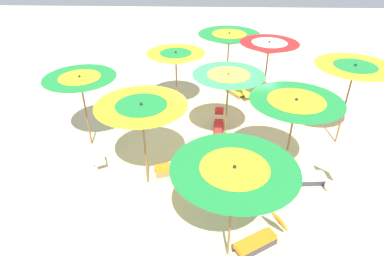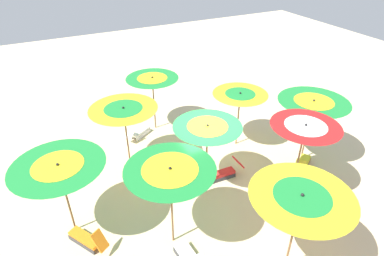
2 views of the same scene
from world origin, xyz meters
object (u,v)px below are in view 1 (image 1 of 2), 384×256
at_px(beach_umbrella_0, 81,84).
at_px(lounger_0, 313,175).
at_px(beach_umbrella_3, 176,59).
at_px(beach_umbrella_6, 229,39).
at_px(lounger_2, 94,155).
at_px(beach_ball, 330,186).
at_px(lounger_5, 260,239).
at_px(beach_umbrella_5, 295,107).
at_px(beach_umbrella_4, 228,82).
at_px(lounger_1, 219,126).
at_px(beach_umbrella_7, 269,48).
at_px(beach_umbrella_1, 142,113).
at_px(beach_umbrella_2, 234,175).
at_px(lounger_3, 176,166).
at_px(lounger_4, 238,91).
at_px(beach_umbrella_8, 354,73).

height_order(beach_umbrella_0, lounger_0, beach_umbrella_0).
height_order(beach_umbrella_3, beach_umbrella_6, beach_umbrella_6).
relative_size(lounger_0, lounger_2, 0.99).
height_order(beach_umbrella_6, beach_ball, beach_umbrella_6).
bearing_deg(lounger_5, beach_umbrella_5, -144.61).
bearing_deg(beach_umbrella_4, lounger_1, 11.89).
distance_m(beach_umbrella_4, beach_ball, 3.77).
bearing_deg(lounger_0, beach_umbrella_6, -74.36).
bearing_deg(lounger_0, lounger_1, -49.87).
distance_m(beach_umbrella_3, lounger_1, 2.67).
bearing_deg(beach_umbrella_5, beach_umbrella_7, -0.30).
distance_m(lounger_1, beach_ball, 3.84).
xyz_separation_m(beach_umbrella_1, lounger_0, (0.16, -4.30, -1.85)).
distance_m(beach_umbrella_2, lounger_3, 3.47).
xyz_separation_m(lounger_0, lounger_1, (2.40, 2.37, -0.01)).
bearing_deg(lounger_4, beach_umbrella_5, 155.98).
distance_m(beach_umbrella_3, lounger_2, 4.17).
bearing_deg(beach_umbrella_4, beach_umbrella_3, 36.22).
bearing_deg(beach_umbrella_2, lounger_2, 49.81).
distance_m(beach_umbrella_1, beach_umbrella_3, 4.04).
height_order(beach_umbrella_8, lounger_4, beach_umbrella_8).
relative_size(beach_umbrella_7, lounger_1, 1.88).
height_order(beach_umbrella_5, lounger_2, beach_umbrella_5).
distance_m(beach_umbrella_5, lounger_3, 3.48).
xyz_separation_m(beach_umbrella_1, lounger_5, (-1.96, -2.63, -1.85)).
height_order(beach_umbrella_2, lounger_0, beach_umbrella_2).
xyz_separation_m(beach_umbrella_2, lounger_2, (3.05, 3.61, -1.88)).
height_order(lounger_3, lounger_4, lounger_4).
xyz_separation_m(beach_umbrella_6, lounger_0, (-5.41, -1.98, -1.90)).
distance_m(beach_umbrella_1, beach_umbrella_4, 2.77).
distance_m(beach_umbrella_5, beach_umbrella_7, 3.99).
distance_m(beach_umbrella_1, lounger_0, 4.68).
distance_m(beach_umbrella_6, lounger_4, 1.99).
bearing_deg(lounger_4, lounger_2, 102.30).
bearing_deg(beach_umbrella_2, lounger_3, 25.38).
relative_size(beach_umbrella_0, beach_umbrella_2, 0.99).
bearing_deg(beach_umbrella_8, lounger_2, 99.58).
bearing_deg(beach_umbrella_3, beach_umbrella_4, -143.78).
bearing_deg(beach_umbrella_2, beach_umbrella_1, 42.06).
xyz_separation_m(beach_umbrella_0, beach_umbrella_8, (0.39, -7.50, 0.28)).
relative_size(beach_umbrella_3, beach_umbrella_6, 0.92).
bearing_deg(lounger_0, beach_umbrella_8, -127.06).
height_order(beach_umbrella_5, beach_umbrella_8, beach_umbrella_8).
height_order(lounger_0, lounger_3, lounger_0).
bearing_deg(lounger_3, beach_umbrella_0, -42.55).
distance_m(lounger_4, lounger_5, 7.16).
relative_size(beach_umbrella_1, beach_umbrella_7, 0.92).
bearing_deg(beach_ball, lounger_1, 44.85).
height_order(lounger_3, lounger_5, lounger_5).
distance_m(beach_umbrella_0, beach_umbrella_4, 4.06).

